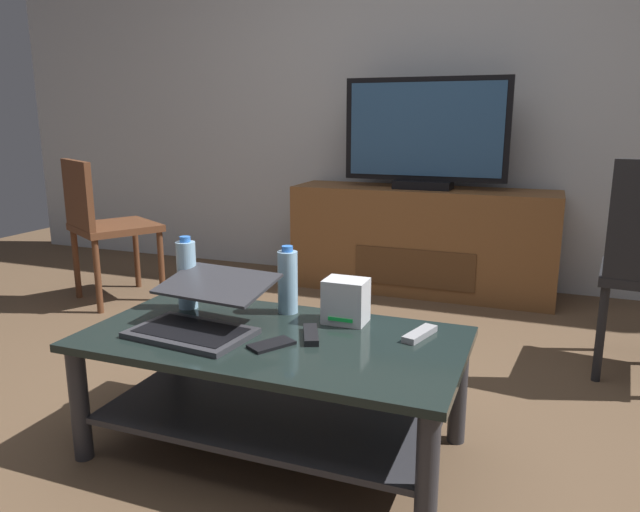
# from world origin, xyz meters

# --- Properties ---
(ground_plane) EXTENTS (7.68, 7.68, 0.00)m
(ground_plane) POSITION_xyz_m (0.00, 0.00, 0.00)
(ground_plane) COLOR brown
(back_wall) EXTENTS (6.40, 0.12, 2.80)m
(back_wall) POSITION_xyz_m (0.00, 2.32, 1.40)
(back_wall) COLOR silver
(back_wall) RESTS_ON ground
(coffee_table) EXTENTS (1.21, 0.64, 0.40)m
(coffee_table) POSITION_xyz_m (0.05, -0.04, 0.28)
(coffee_table) COLOR black
(coffee_table) RESTS_ON ground
(media_cabinet) EXTENTS (1.62, 0.43, 0.66)m
(media_cabinet) POSITION_xyz_m (0.11, 2.00, 0.33)
(media_cabinet) COLOR brown
(media_cabinet) RESTS_ON ground
(television) EXTENTS (0.99, 0.20, 0.66)m
(television) POSITION_xyz_m (0.11, 1.98, 0.98)
(television) COLOR black
(television) RESTS_ON media_cabinet
(side_chair) EXTENTS (0.60, 0.60, 0.85)m
(side_chair) POSITION_xyz_m (-1.60, 1.10, 0.49)
(side_chair) COLOR #59331E
(side_chair) RESTS_ON ground
(laptop) EXTENTS (0.42, 0.42, 0.17)m
(laptop) POSITION_xyz_m (-0.19, -0.07, 0.46)
(laptop) COLOR #333338
(laptop) RESTS_ON coffee_table
(router_box) EXTENTS (0.14, 0.11, 0.15)m
(router_box) POSITION_xyz_m (0.23, 0.17, 0.48)
(router_box) COLOR silver
(router_box) RESTS_ON coffee_table
(water_bottle_near) EXTENTS (0.07, 0.07, 0.27)m
(water_bottle_near) POSITION_xyz_m (-0.36, 0.11, 0.53)
(water_bottle_near) COLOR #99C6E5
(water_bottle_near) RESTS_ON coffee_table
(water_bottle_far) EXTENTS (0.07, 0.07, 0.24)m
(water_bottle_far) POSITION_xyz_m (0.00, 0.20, 0.52)
(water_bottle_far) COLOR #99C6E5
(water_bottle_far) RESTS_ON coffee_table
(cell_phone) EXTENTS (0.13, 0.16, 0.01)m
(cell_phone) POSITION_xyz_m (0.09, -0.12, 0.41)
(cell_phone) COLOR black
(cell_phone) RESTS_ON coffee_table
(tv_remote) EXTENTS (0.09, 0.17, 0.02)m
(tv_remote) POSITION_xyz_m (0.49, 0.12, 0.41)
(tv_remote) COLOR #99999E
(tv_remote) RESTS_ON coffee_table
(soundbar_remote) EXTENTS (0.11, 0.16, 0.02)m
(soundbar_remote) POSITION_xyz_m (0.17, -0.01, 0.41)
(soundbar_remote) COLOR black
(soundbar_remote) RESTS_ON coffee_table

